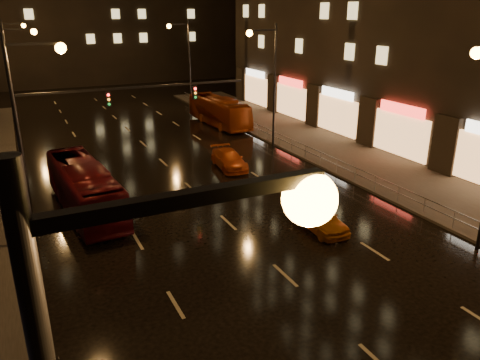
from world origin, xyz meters
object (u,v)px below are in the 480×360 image
(bus_red, at_px, (84,188))
(taxi_near, at_px, (320,217))
(taxi_far, at_px, (229,159))
(bus_curb, at_px, (219,111))

(bus_red, height_order, taxi_near, bus_red)
(taxi_far, bearing_deg, bus_curb, 75.22)
(bus_red, height_order, bus_curb, bus_curb)
(bus_red, relative_size, taxi_near, 2.55)
(taxi_near, relative_size, taxi_far, 0.89)
(bus_red, xyz_separation_m, taxi_far, (10.68, 3.57, -0.76))
(taxi_near, bearing_deg, taxi_far, 92.03)
(bus_curb, bearing_deg, bus_red, -135.22)
(bus_red, distance_m, taxi_near, 13.31)
(bus_red, distance_m, bus_curb, 22.73)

